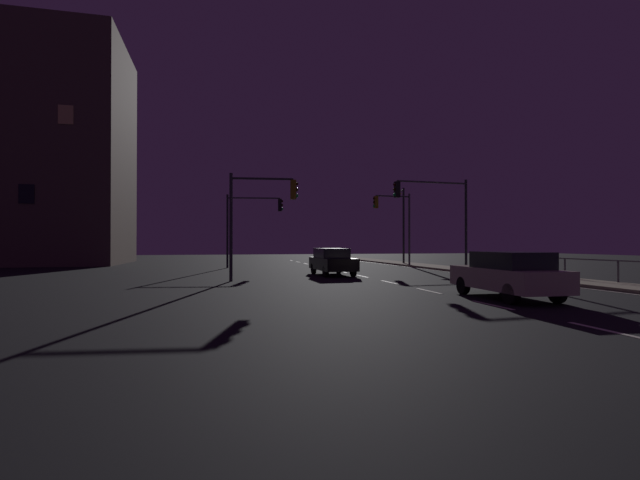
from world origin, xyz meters
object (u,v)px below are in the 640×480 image
Objects in this scene: traffic_light_far_left at (251,216)px; street_lamp_far_end at (403,217)px; building_distant at (22,151)px; car_oncoming at (332,261)px; traffic_light_mid_right at (395,215)px; traffic_light_far_center at (436,205)px; traffic_light_near_right at (260,206)px; car at (508,274)px.

street_lamp_far_end is at bearing 10.42° from traffic_light_far_left.
car_oncoming is at bearing -39.47° from building_distant.
traffic_light_far_center is at bearing -96.01° from traffic_light_mid_right.
building_distant reaches higher than traffic_light_far_center.
traffic_light_far_left is at bearing 87.56° from traffic_light_near_right.
traffic_light_far_left is 23.04m from building_distant.
traffic_light_mid_right reaches higher than traffic_light_far_center.
street_lamp_far_end reaches higher than car.
traffic_light_near_right reaches higher than car_oncoming.
traffic_light_near_right is at bearing -165.24° from traffic_light_far_center.
traffic_light_mid_right reaches higher than car_oncoming.
traffic_light_near_right is (-11.90, -11.42, -0.45)m from traffic_light_mid_right.
building_distant reaches higher than traffic_light_near_right.
building_distant is at bearing 160.05° from traffic_light_mid_right.
car is 24.66m from street_lamp_far_end.
street_lamp_far_end is 34.53m from building_distant.
traffic_light_near_right is 20.29m from street_lamp_far_end.
car_oncoming is 0.77× the size of traffic_light_mid_right.
traffic_light_mid_right is 0.87× the size of street_lamp_far_end.
street_lamp_far_end is at bearing 74.26° from car.
traffic_light_far_center is at bearing -3.10° from car_oncoming.
traffic_light_near_right is 0.80× the size of street_lamp_far_end.
car is at bearing -76.64° from car_oncoming.
car is 12.44m from car_oncoming.
building_distant is (-23.56, 19.40, 9.32)m from car_oncoming.
car_oncoming is 7.32m from traffic_light_far_center.
car is at bearing -107.05° from traffic_light_far_center.
car_oncoming is 11.51m from traffic_light_mid_right.
street_lamp_far_end is at bearing 56.70° from traffic_light_mid_right.
traffic_light_mid_right is at bearing -19.95° from building_distant.
car_oncoming is (-2.87, 12.11, 0.00)m from car.
building_distant reaches higher than car_oncoming.
car is 22.34m from traffic_light_far_left.
car is at bearing -50.12° from traffic_light_near_right.
traffic_light_mid_right is at bearing 83.99° from traffic_light_far_center.
traffic_light_far_center reaches higher than traffic_light_far_left.
traffic_light_far_center is at bearing -104.40° from street_lamp_far_end.
street_lamp_far_end is (13.50, 2.48, 0.26)m from traffic_light_far_left.
traffic_light_far_center is 12.13m from street_lamp_far_end.
car_oncoming is 0.22× the size of building_distant.
traffic_light_far_left is 13.73m from street_lamp_far_end.
traffic_light_mid_right is at bearing -123.30° from street_lamp_far_end.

